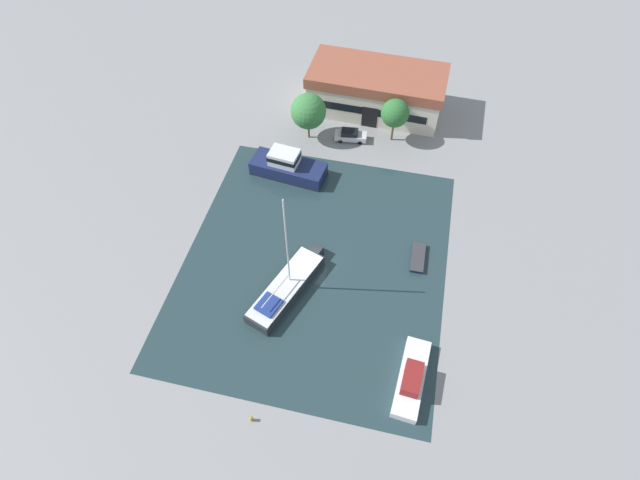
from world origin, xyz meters
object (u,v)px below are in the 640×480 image
object	(u,v)px
parked_car	(350,135)
sailboat_moored	(287,287)
cabin_boat	(411,378)
small_dinghy	(418,258)
quay_tree_by_water	(308,111)
warehouse_building	(376,90)
quay_tree_near_building	(395,113)
motor_cruiser	(287,166)

from	to	relation	value
parked_car	sailboat_moored	world-z (taller)	sailboat_moored
parked_car	cabin_boat	world-z (taller)	cabin_boat
parked_car	cabin_boat	size ratio (longest dim) A/B	0.55
parked_car	small_dinghy	bearing A→B (deg)	25.05
small_dinghy	cabin_boat	world-z (taller)	cabin_boat
quay_tree_by_water	sailboat_moored	xyz separation A→B (m)	(3.63, -25.18, -3.65)
sailboat_moored	warehouse_building	bearing A→B (deg)	102.63
parked_car	warehouse_building	bearing A→B (deg)	157.58
quay_tree_near_building	quay_tree_by_water	size ratio (longest dim) A/B	0.94
warehouse_building	cabin_boat	world-z (taller)	warehouse_building
motor_cruiser	parked_car	bearing A→B (deg)	-32.14
parked_car	small_dinghy	world-z (taller)	parked_car
parked_car	quay_tree_by_water	bearing A→B (deg)	-89.63
sailboat_moored	cabin_boat	size ratio (longest dim) A/B	1.71
motor_cruiser	small_dinghy	bearing A→B (deg)	-112.39
parked_car	cabin_boat	xyz separation A→B (m)	(12.20, -33.19, 0.02)
motor_cruiser	cabin_boat	bearing A→B (deg)	-135.90
quay_tree_by_water	motor_cruiser	xyz separation A→B (m)	(-0.99, -7.65, -3.10)
quay_tree_by_water	parked_car	bearing A→B (deg)	6.91
warehouse_building	quay_tree_by_water	distance (m)	11.70
warehouse_building	parked_car	world-z (taller)	warehouse_building
motor_cruiser	warehouse_building	bearing A→B (deg)	-22.26
quay_tree_near_building	cabin_boat	bearing A→B (deg)	-79.17
motor_cruiser	quay_tree_by_water	bearing A→B (deg)	-0.62
quay_tree_near_building	sailboat_moored	world-z (taller)	sailboat_moored
quay_tree_near_building	cabin_boat	world-z (taller)	quay_tree_near_building
quay_tree_near_building	motor_cruiser	distance (m)	16.01
warehouse_building	quay_tree_near_building	size ratio (longest dim) A/B	3.03
warehouse_building	cabin_boat	xyz separation A→B (m)	(9.99, -40.96, -2.31)
small_dinghy	sailboat_moored	bearing A→B (deg)	28.09
quay_tree_near_building	warehouse_building	bearing A→B (deg)	117.71
quay_tree_near_building	sailboat_moored	xyz separation A→B (m)	(-7.71, -27.21, -3.74)
quay_tree_near_building	quay_tree_by_water	distance (m)	11.52
parked_car	motor_cruiser	bearing A→B (deg)	-45.44
quay_tree_near_building	small_dinghy	xyz separation A→B (m)	(5.75, -19.78, -4.24)
warehouse_building	small_dinghy	xyz separation A→B (m)	(9.13, -26.22, -2.88)
parked_car	cabin_boat	distance (m)	35.36
small_dinghy	quay_tree_near_building	bearing A→B (deg)	-74.62
quay_tree_by_water	motor_cruiser	distance (m)	8.32
cabin_boat	sailboat_moored	bearing A→B (deg)	157.38
quay_tree_by_water	motor_cruiser	bearing A→B (deg)	-97.38
cabin_boat	quay_tree_near_building	bearing A→B (deg)	105.28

